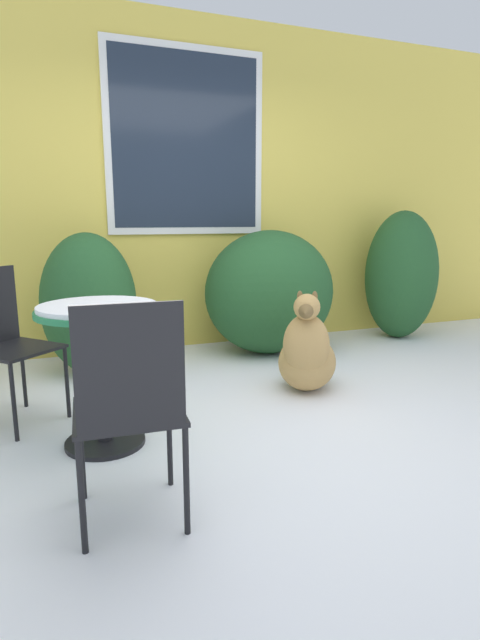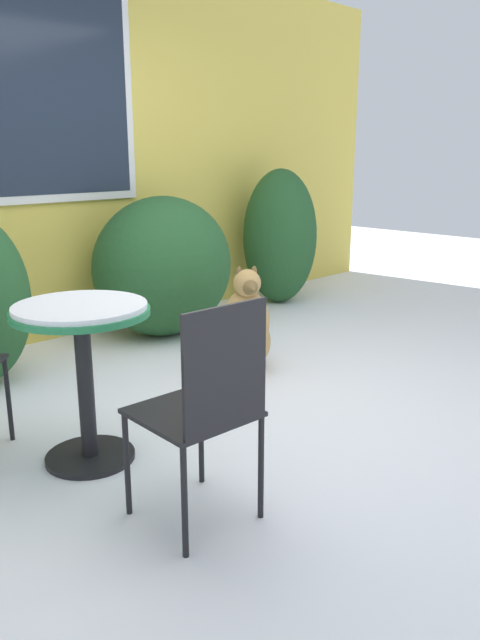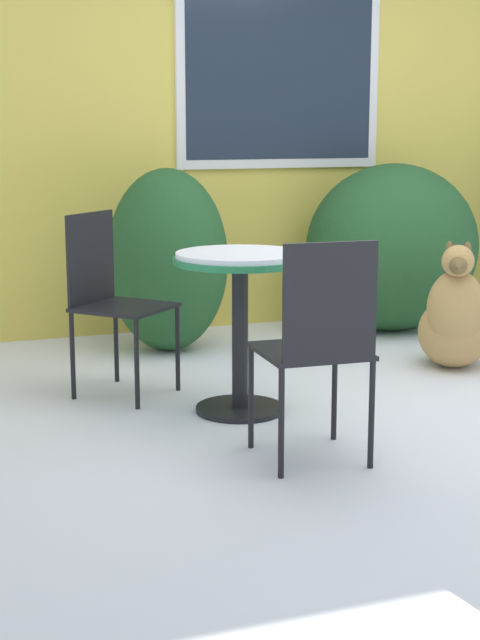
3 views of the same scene
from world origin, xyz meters
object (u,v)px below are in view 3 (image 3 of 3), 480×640
at_px(patio_chair_far_side, 318,341).
at_px(patio_chair_near_table, 112,295).
at_px(patio_table, 240,293).
at_px(dog, 455,322).

bearing_deg(patio_chair_far_side, patio_chair_near_table, -65.48).
xyz_separation_m(patio_table, dog, (1.42, 0.37, -0.31)).
relative_size(patio_table, patio_chair_far_side, 0.84).
bearing_deg(patio_chair_near_table, patio_chair_far_side, -110.86).
distance_m(patio_chair_near_table, dog, 1.94).
bearing_deg(patio_table, dog, 14.67).
height_order(patio_chair_far_side, dog, patio_chair_far_side).
xyz_separation_m(patio_chair_far_side, dog, (1.39, 1.17, -0.25)).
relative_size(patio_table, dog, 1.05).
relative_size(patio_chair_near_table, patio_chair_far_side, 1.00).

